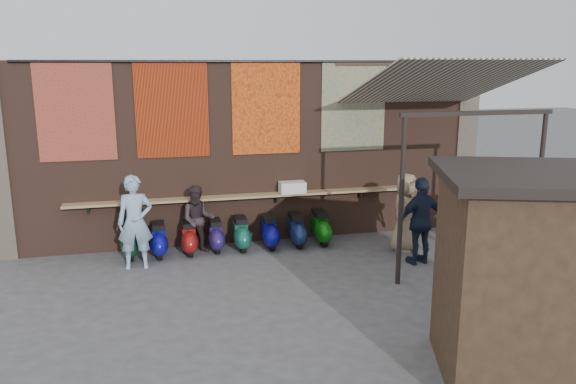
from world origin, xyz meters
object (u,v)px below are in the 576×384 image
(scooter_stool_1, at_px, (159,240))
(scooter_stool_4, at_px, (241,234))
(shelf_box, at_px, (292,187))
(shopper_navy, at_px, (421,221))
(shopper_tan, at_px, (405,213))
(scooter_stool_6, at_px, (296,230))
(scooter_stool_0, at_px, (130,240))
(diner_right, at_px, (198,220))
(scooter_stool_2, at_px, (189,238))
(diner_left, at_px, (135,222))
(scooter_stool_5, at_px, (269,232))
(shopper_grey, at_px, (533,224))
(market_stall, at_px, (543,282))
(scooter_stool_3, at_px, (216,236))
(scooter_stool_7, at_px, (321,228))

(scooter_stool_1, xyz_separation_m, scooter_stool_4, (1.73, 0.03, 0.00))
(scooter_stool_1, bearing_deg, shelf_box, 6.57)
(shopper_navy, relative_size, shopper_tan, 1.04)
(shelf_box, xyz_separation_m, scooter_stool_6, (0.01, -0.34, -0.90))
(scooter_stool_1, bearing_deg, scooter_stool_0, 172.33)
(shelf_box, xyz_separation_m, shopper_navy, (2.14, -2.01, -0.37))
(scooter_stool_4, bearing_deg, diner_right, 179.64)
(shopper_navy, xyz_separation_m, shopper_tan, (0.03, 0.79, -0.03))
(shelf_box, height_order, scooter_stool_2, shelf_box)
(scooter_stool_6, relative_size, diner_left, 0.40)
(scooter_stool_0, bearing_deg, scooter_stool_6, -1.26)
(scooter_stool_5, bearing_deg, diner_right, 179.34)
(scooter_stool_2, height_order, diner_left, diner_left)
(shopper_navy, height_order, shopper_grey, shopper_grey)
(diner_right, bearing_deg, scooter_stool_1, -175.27)
(scooter_stool_1, bearing_deg, diner_left, -127.94)
(scooter_stool_5, relative_size, shopper_tan, 0.44)
(market_stall, bearing_deg, shelf_box, 123.89)
(scooter_stool_2, height_order, scooter_stool_3, scooter_stool_2)
(diner_left, relative_size, market_stall, 0.72)
(scooter_stool_4, bearing_deg, scooter_stool_2, -179.32)
(scooter_stool_6, distance_m, market_stall, 6.15)
(shelf_box, xyz_separation_m, scooter_stool_2, (-2.33, -0.32, -0.91))
(scooter_stool_0, relative_size, market_stall, 0.31)
(scooter_stool_1, height_order, scooter_stool_5, same)
(shopper_grey, bearing_deg, diner_right, -11.51)
(scooter_stool_3, height_order, scooter_stool_4, scooter_stool_4)
(scooter_stool_3, bearing_deg, shopper_grey, -23.98)
(scooter_stool_1, relative_size, scooter_stool_3, 1.04)
(scooter_stool_7, relative_size, shopper_navy, 0.44)
(scooter_stool_3, relative_size, scooter_stool_4, 0.95)
(scooter_stool_6, bearing_deg, shopper_navy, -38.12)
(diner_right, distance_m, shopper_tan, 4.39)
(scooter_stool_2, distance_m, scooter_stool_3, 0.58)
(diner_left, xyz_separation_m, shopper_navy, (5.52, -1.11, -0.04))
(scooter_stool_2, height_order, market_stall, market_stall)
(scooter_stool_2, bearing_deg, scooter_stool_0, 177.26)
(scooter_stool_4, height_order, shopper_navy, shopper_navy)
(scooter_stool_0, height_order, scooter_stool_1, scooter_stool_0)
(diner_left, distance_m, shopper_navy, 5.63)
(shopper_navy, xyz_separation_m, market_stall, (-0.47, -4.18, 0.40))
(scooter_stool_5, xyz_separation_m, scooter_stool_7, (1.17, -0.00, 0.02))
(scooter_stool_0, bearing_deg, scooter_stool_3, 0.09)
(market_stall, bearing_deg, diner_left, 152.52)
(scooter_stool_2, height_order, shopper_navy, shopper_navy)
(scooter_stool_3, relative_size, shopper_tan, 0.42)
(scooter_stool_6, height_order, shopper_grey, shopper_grey)
(scooter_stool_5, xyz_separation_m, market_stall, (2.26, -5.87, 0.93))
(scooter_stool_0, distance_m, scooter_stool_5, 2.93)
(scooter_stool_0, height_order, market_stall, market_stall)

